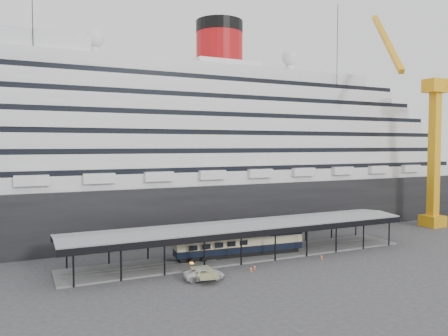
{
  "coord_description": "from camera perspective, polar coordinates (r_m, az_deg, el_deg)",
  "views": [
    {
      "loc": [
        -31.9,
        -54.35,
        17.36
      ],
      "look_at": [
        -2.28,
        8.0,
        13.75
      ],
      "focal_mm": 35.0,
      "sensor_mm": 36.0,
      "label": 1
    }
  ],
  "objects": [
    {
      "name": "traffic_cone_mid",
      "position": [
        62.62,
        4.02,
        -12.79
      ],
      "size": [
        0.43,
        0.43,
        0.67
      ],
      "rotation": [
        0.0,
        0.0,
        -0.33
      ],
      "color": "#D7540B",
      "rests_on": "ground"
    },
    {
      "name": "pullman_carriage",
      "position": [
        68.54,
        2.06,
        -9.55
      ],
      "size": [
        20.76,
        4.39,
        20.24
      ],
      "rotation": [
        0.0,
        0.0,
        -0.08
      ],
      "color": "black",
      "rests_on": "ground"
    },
    {
      "name": "port_truck",
      "position": [
        57.98,
        -2.61,
        -13.67
      ],
      "size": [
        5.52,
        3.05,
        1.46
      ],
      "primitive_type": "imported",
      "rotation": [
        0.0,
        0.0,
        1.45
      ],
      "color": "silver",
      "rests_on": "ground"
    },
    {
      "name": "crane_yellow",
      "position": [
        102.24,
        25.24,
        4.17
      ],
      "size": [
        23.83,
        18.78,
        47.6
      ],
      "color": "orange",
      "rests_on": "ground"
    },
    {
      "name": "platform_canopy",
      "position": [
        69.03,
        2.82,
        -9.56
      ],
      "size": [
        56.0,
        9.18,
        5.3
      ],
      "color": "slate",
      "rests_on": "ground"
    },
    {
      "name": "cruise_ship",
      "position": [
        92.08,
        -5.11,
        3.6
      ],
      "size": [
        130.0,
        30.0,
        43.9
      ],
      "color": "black",
      "rests_on": "ground"
    },
    {
      "name": "ground",
      "position": [
        65.37,
        4.94,
        -12.42
      ],
      "size": [
        200.0,
        200.0,
        0.0
      ],
      "primitive_type": "plane",
      "color": "#333335",
      "rests_on": "ground"
    },
    {
      "name": "traffic_cone_right",
      "position": [
        69.48,
        12.62,
        -11.25
      ],
      "size": [
        0.41,
        0.41,
        0.71
      ],
      "rotation": [
        0.0,
        0.0,
        0.12
      ],
      "color": "#F6530D",
      "rests_on": "ground"
    },
    {
      "name": "traffic_cone_left",
      "position": [
        61.64,
        3.55,
        -13.04
      ],
      "size": [
        0.39,
        0.39,
        0.67
      ],
      "rotation": [
        0.0,
        0.0,
        -0.14
      ],
      "color": "orange",
      "rests_on": "ground"
    }
  ]
}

